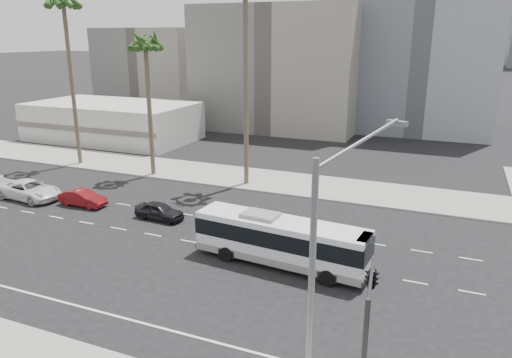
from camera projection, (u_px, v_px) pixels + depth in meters
The scene contains 14 objects.
ground at pixel (228, 249), 32.14m from camera, with size 700.00×700.00×0.00m, color black.
sidewalk_north at pixel (299, 184), 45.83m from camera, with size 120.00×7.00×0.15m, color gray.
commercial_low at pixel (113, 121), 65.46m from camera, with size 22.00×12.16×5.00m.
midrise_beige_west at pixel (284, 68), 73.79m from camera, with size 24.00×18.00×18.00m, color slate.
midrise_gray_center at pixel (427, 41), 71.47m from camera, with size 20.00×20.00×26.00m, color slate.
midrise_beige_far at pixel (160, 71), 88.21m from camera, with size 18.00×16.00×15.00m, color slate.
city_bus at pixel (281, 240), 29.47m from camera, with size 11.15×3.44×3.15m.
car_a at pixel (159, 211), 37.13m from camera, with size 3.99×1.61×1.36m, color black.
car_b at pixel (83, 198), 40.08m from camera, with size 4.13×1.44×1.36m, color maroon.
car_c at pixel (30, 190), 41.72m from camera, with size 5.89×2.72×1.64m, color white.
streetlight_corner at pixel (323, 280), 15.48m from camera, with size 2.29×4.91×10.79m.
traffic_signal at pixel (371, 284), 17.65m from camera, with size 2.73×3.64×5.88m.
palm_mid at pixel (145, 46), 45.42m from camera, with size 4.59×4.59×14.19m.
palm_far at pixel (63, 5), 48.58m from camera, with size 5.35×5.35×18.37m.
Camera 1 is at (13.03, -26.48, 13.67)m, focal length 33.67 mm.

